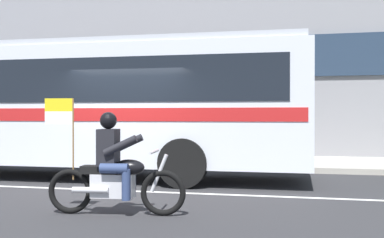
# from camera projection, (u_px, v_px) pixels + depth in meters

# --- Properties ---
(ground_plane) EXTENTS (60.00, 60.00, 0.00)m
(ground_plane) POSITION_uv_depth(u_px,v_px,m) (127.00, 186.00, 10.23)
(ground_plane) COLOR #2B2B2D
(sidewalk_curb) EXTENTS (28.00, 3.80, 0.15)m
(sidewalk_curb) POSITION_uv_depth(u_px,v_px,m) (184.00, 161.00, 15.20)
(sidewalk_curb) COLOR #A39E93
(sidewalk_curb) RESTS_ON ground_plane
(lane_center_stripe) EXTENTS (26.60, 0.14, 0.01)m
(lane_center_stripe) POSITION_uv_depth(u_px,v_px,m) (116.00, 190.00, 9.65)
(lane_center_stripe) COLOR silver
(lane_center_stripe) RESTS_ON ground_plane
(office_building_facade) EXTENTS (28.00, 0.89, 10.07)m
(office_building_facade) POSITION_uv_depth(u_px,v_px,m) (200.00, 18.00, 17.39)
(office_building_facade) COLOR gray
(office_building_facade) RESTS_ON ground_plane
(transit_bus) EXTENTS (11.75, 2.70, 3.22)m
(transit_bus) POSITION_uv_depth(u_px,v_px,m) (68.00, 100.00, 11.83)
(transit_bus) COLOR silver
(transit_bus) RESTS_ON ground_plane
(motorcycle_with_rider) EXTENTS (2.19, 0.67, 1.78)m
(motorcycle_with_rider) POSITION_uv_depth(u_px,v_px,m) (114.00, 171.00, 7.31)
(motorcycle_with_rider) COLOR black
(motorcycle_with_rider) RESTS_ON ground_plane
(fire_hydrant) EXTENTS (0.22, 0.30, 0.75)m
(fire_hydrant) POSITION_uv_depth(u_px,v_px,m) (16.00, 146.00, 15.38)
(fire_hydrant) COLOR gold
(fire_hydrant) RESTS_ON sidewalk_curb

